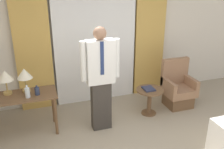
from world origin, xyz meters
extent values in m
cube|color=silver|center=(0.00, 2.63, 1.35)|extent=(10.00, 0.06, 2.70)
cube|color=white|center=(0.00, 2.50, 1.29)|extent=(1.68, 0.06, 2.58)
cube|color=gold|center=(-1.22, 2.50, 1.29)|extent=(0.67, 0.06, 2.58)
cube|color=gold|center=(1.22, 2.50, 1.29)|extent=(0.67, 0.06, 2.58)
cube|color=brown|center=(-1.55, 1.65, 0.71)|extent=(1.24, 0.53, 0.03)
cylinder|color=brown|center=(-0.99, 1.45, 0.35)|extent=(0.05, 0.05, 0.69)
cylinder|color=brown|center=(-0.99, 1.85, 0.35)|extent=(0.05, 0.05, 0.69)
cylinder|color=tan|center=(-1.70, 1.77, 0.74)|extent=(0.14, 0.14, 0.04)
cylinder|color=tan|center=(-1.70, 1.77, 0.86)|extent=(0.02, 0.02, 0.20)
cone|color=beige|center=(-1.70, 1.77, 1.05)|extent=(0.25, 0.25, 0.17)
cylinder|color=tan|center=(-1.40, 1.77, 0.74)|extent=(0.14, 0.14, 0.04)
cylinder|color=tan|center=(-1.40, 1.77, 0.86)|extent=(0.02, 0.02, 0.20)
cone|color=beige|center=(-1.40, 1.77, 1.05)|extent=(0.25, 0.25, 0.17)
cylinder|color=silver|center=(-1.39, 1.53, 0.80)|extent=(0.08, 0.08, 0.16)
cylinder|color=silver|center=(-1.39, 1.53, 0.91)|extent=(0.03, 0.03, 0.05)
cylinder|color=#2D3851|center=(-1.24, 1.59, 0.78)|extent=(0.08, 0.08, 0.13)
cylinder|color=#2D3851|center=(-1.24, 1.59, 0.86)|extent=(0.03, 0.03, 0.04)
cube|color=#38332D|center=(-0.21, 1.40, 0.44)|extent=(0.33, 0.17, 0.87)
cube|color=white|center=(-0.21, 1.40, 1.24)|extent=(0.46, 0.21, 0.73)
cube|color=navy|center=(-0.21, 1.29, 1.33)|extent=(0.06, 0.01, 0.55)
cylinder|color=white|center=(-0.49, 1.40, 1.27)|extent=(0.10, 0.10, 0.65)
cylinder|color=white|center=(0.07, 1.40, 1.27)|extent=(0.10, 0.10, 0.65)
sphere|color=#936B51|center=(-0.21, 1.40, 1.70)|extent=(0.21, 0.21, 0.21)
cube|color=brown|center=(1.52, 1.66, 0.13)|extent=(0.50, 0.45, 0.26)
cube|color=#936B4C|center=(1.52, 1.66, 0.34)|extent=(0.59, 0.52, 0.16)
cube|color=#936B4C|center=(1.52, 1.89, 0.69)|extent=(0.59, 0.10, 0.55)
cube|color=#936B4C|center=(1.26, 1.66, 0.51)|extent=(0.08, 0.52, 0.18)
cube|color=#936B4C|center=(1.77, 1.66, 0.51)|extent=(0.08, 0.52, 0.18)
cylinder|color=brown|center=(0.80, 1.57, 0.01)|extent=(0.29, 0.29, 0.02)
cylinder|color=brown|center=(0.80, 1.57, 0.25)|extent=(0.08, 0.08, 0.50)
cylinder|color=brown|center=(0.80, 1.57, 0.51)|extent=(0.52, 0.52, 0.02)
cube|color=#2D334C|center=(0.78, 1.58, 0.54)|extent=(0.20, 0.23, 0.03)
camera|label=1|loc=(-1.24, -2.28, 2.53)|focal=40.00mm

